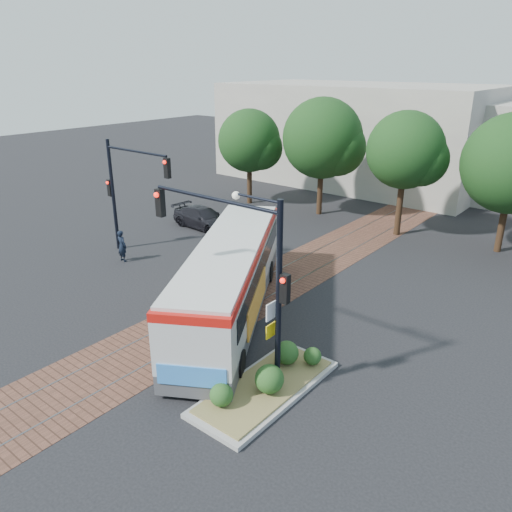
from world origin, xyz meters
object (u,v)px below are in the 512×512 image
object	(u,v)px
traffic_island	(268,380)
officer	(122,246)
signal_pole_main	(246,259)
parked_car	(203,218)
city_bus	(230,276)
signal_pole_left	(125,183)

from	to	relation	value
traffic_island	officer	size ratio (longest dim) A/B	3.14
signal_pole_main	parked_car	xyz separation A→B (m)	(-12.30, 10.44, -3.52)
city_bus	parked_car	size ratio (longest dim) A/B	2.54
signal_pole_left	parked_car	xyz separation A→B (m)	(-0.07, 5.63, -3.22)
city_bus	traffic_island	world-z (taller)	city_bus
signal_pole_left	officer	world-z (taller)	signal_pole_left
city_bus	parked_car	world-z (taller)	city_bus
signal_pole_main	officer	world-z (taller)	signal_pole_main
signal_pole_left	parked_car	bearing A→B (deg)	90.70
signal_pole_left	city_bus	bearing A→B (deg)	-12.04
officer	parked_car	xyz separation A→B (m)	(-0.68, 6.63, -0.19)
city_bus	parked_car	xyz separation A→B (m)	(-9.00, 7.54, -1.09)
signal_pole_main	parked_car	size ratio (longest dim) A/B	1.36
signal_pole_left	parked_car	distance (m)	6.49
traffic_island	officer	xyz separation A→B (m)	(-12.57, 3.90, 0.50)
parked_car	signal_pole_main	bearing A→B (deg)	-127.51
city_bus	officer	size ratio (longest dim) A/B	6.76
signal_pole_main	officer	bearing A→B (deg)	161.86
parked_car	signal_pole_left	bearing A→B (deg)	-176.49
city_bus	signal_pole_main	size ratio (longest dim) A/B	1.87
city_bus	signal_pole_main	world-z (taller)	signal_pole_main
city_bus	traffic_island	bearing A→B (deg)	-65.57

